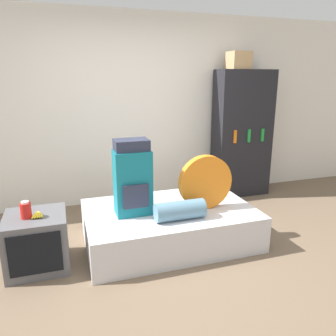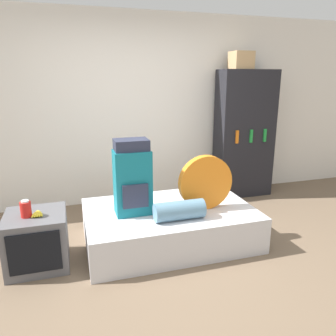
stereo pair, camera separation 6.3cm
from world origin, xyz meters
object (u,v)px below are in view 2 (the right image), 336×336
object	(u,v)px
sleeping_roll	(179,210)
television	(37,240)
backpack	(132,178)
tent_bag	(205,182)
bookshelf	(244,135)
cardboard_box	(241,60)
canister	(26,209)

from	to	relation	value
sleeping_roll	television	distance (m)	1.38
backpack	television	size ratio (longest dim) A/B	1.39
tent_bag	backpack	bearing A→B (deg)	172.12
bookshelf	backpack	bearing A→B (deg)	-149.17
cardboard_box	tent_bag	bearing A→B (deg)	-129.71
tent_bag	bookshelf	xyz separation A→B (m)	(1.15, 1.24, 0.25)
television	canister	distance (m)	0.34
sleeping_roll	canister	xyz separation A→B (m)	(-1.41, 0.17, 0.12)
backpack	tent_bag	bearing A→B (deg)	-7.88
backpack	bookshelf	distance (m)	2.23
sleeping_roll	tent_bag	bearing A→B (deg)	28.82
tent_bag	cardboard_box	world-z (taller)	cardboard_box
bookshelf	cardboard_box	world-z (taller)	cardboard_box
backpack	sleeping_roll	bearing A→B (deg)	-36.68
backpack	cardboard_box	distance (m)	2.43
tent_bag	cardboard_box	distance (m)	2.06
backpack	canister	size ratio (longest dim) A/B	4.88
sleeping_roll	canister	size ratio (longest dim) A/B	3.17
tent_bag	sleeping_roll	xyz separation A→B (m)	(-0.35, -0.19, -0.20)
sleeping_roll	cardboard_box	xyz separation A→B (m)	(1.38, 1.43, 1.49)
canister	sleeping_roll	bearing A→B (deg)	-6.87
sleeping_roll	canister	distance (m)	1.42
sleeping_roll	bookshelf	bearing A→B (deg)	43.70
canister	backpack	bearing A→B (deg)	7.37
bookshelf	cardboard_box	bearing A→B (deg)	-176.21
backpack	television	distance (m)	1.07
sleeping_roll	canister	bearing A→B (deg)	173.13
tent_bag	bookshelf	world-z (taller)	bookshelf
tent_bag	bookshelf	distance (m)	1.71
backpack	sleeping_roll	size ratio (longest dim) A/B	1.54
cardboard_box	bookshelf	bearing A→B (deg)	3.79
television	canister	size ratio (longest dim) A/B	3.51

